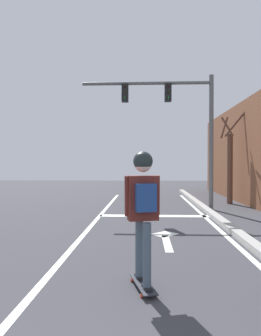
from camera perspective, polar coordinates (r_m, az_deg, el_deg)
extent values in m
cube|color=white|center=(7.01, -9.56, -12.98)|extent=(0.12, 20.00, 0.01)
cube|color=white|center=(7.12, 18.25, -12.81)|extent=(0.12, 20.00, 0.01)
cube|color=white|center=(10.25, 4.25, -8.55)|extent=(3.46, 0.40, 0.01)
cube|color=white|center=(6.89, 6.57, -13.22)|extent=(0.16, 1.40, 0.01)
cube|color=white|center=(7.72, 6.12, -11.69)|extent=(0.71, 0.71, 0.01)
cube|color=#A29E99|center=(7.17, 20.22, -12.17)|extent=(0.24, 24.00, 0.14)
cube|color=#24262D|center=(4.53, 2.24, -20.02)|extent=(0.39, 0.82, 0.02)
cube|color=#B2B2B7|center=(4.78, 1.35, -19.05)|extent=(0.16, 0.09, 0.01)
cylinder|color=#D1432C|center=(4.77, 0.23, -19.47)|extent=(0.04, 0.05, 0.05)
cylinder|color=#D1432C|center=(4.81, 2.46, -19.29)|extent=(0.04, 0.05, 0.05)
cube|color=#B2B2B7|center=(4.29, 3.24, -21.45)|extent=(0.16, 0.09, 0.01)
cylinder|color=#D1432C|center=(4.28, 1.98, -21.93)|extent=(0.04, 0.05, 0.05)
cylinder|color=#D1432C|center=(4.32, 4.48, -21.67)|extent=(0.04, 0.05, 0.05)
cylinder|color=#41515F|center=(4.58, 1.58, -14.11)|extent=(0.11, 0.11, 0.85)
cube|color=black|center=(4.70, 1.58, -18.92)|extent=(0.15, 0.26, 0.03)
cylinder|color=#41515F|center=(4.21, 2.96, -15.47)|extent=(0.11, 0.11, 0.85)
cube|color=black|center=(4.34, 2.96, -20.64)|extent=(0.15, 0.26, 0.03)
cube|color=#5B211C|center=(4.26, 2.25, -5.39)|extent=(0.43, 0.28, 0.59)
cylinder|color=#5B211C|center=(4.23, -0.59, -5.05)|extent=(0.07, 0.12, 0.54)
cylinder|color=#5B211C|center=(4.34, 4.81, -4.91)|extent=(0.07, 0.11, 0.54)
sphere|color=beige|center=(4.23, 2.25, 0.83)|extent=(0.23, 0.23, 0.23)
sphere|color=#1E2727|center=(4.23, 2.25, 1.23)|extent=(0.26, 0.26, 0.26)
cube|color=navy|center=(4.12, 2.75, -5.31)|extent=(0.29, 0.20, 0.36)
cylinder|color=#5B5C5A|center=(11.88, 14.27, 4.46)|extent=(0.16, 0.16, 4.86)
cylinder|color=#5B5C5A|center=(11.97, 2.88, 14.93)|extent=(4.68, 0.12, 0.12)
cube|color=black|center=(11.92, 6.73, 13.26)|extent=(0.24, 0.28, 0.64)
cylinder|color=#3A0605|center=(11.82, 6.79, 14.36)|extent=(0.02, 0.10, 0.10)
cylinder|color=#3C3106|center=(11.77, 6.79, 13.41)|extent=(0.02, 0.10, 0.10)
cylinder|color=green|center=(11.73, 6.78, 12.46)|extent=(0.02, 0.10, 0.10)
cube|color=black|center=(11.91, -0.98, 13.27)|extent=(0.24, 0.28, 0.64)
cylinder|color=#3A0605|center=(11.81, -1.03, 14.37)|extent=(0.02, 0.10, 0.10)
cylinder|color=#3C3106|center=(11.76, -1.03, 13.43)|extent=(0.02, 0.10, 0.10)
cylinder|color=green|center=(11.72, -1.03, 12.47)|extent=(0.02, 0.10, 0.10)
cylinder|color=brown|center=(13.79, 17.38, -0.14)|extent=(0.23, 0.23, 2.89)
cylinder|color=brown|center=(14.11, 18.22, 7.47)|extent=(0.68, 0.95, 0.99)
cylinder|color=brown|center=(14.06, 16.46, 6.97)|extent=(0.42, 0.33, 0.92)
cylinder|color=brown|center=(13.58, 16.97, 7.10)|extent=(0.48, 0.37, 0.82)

